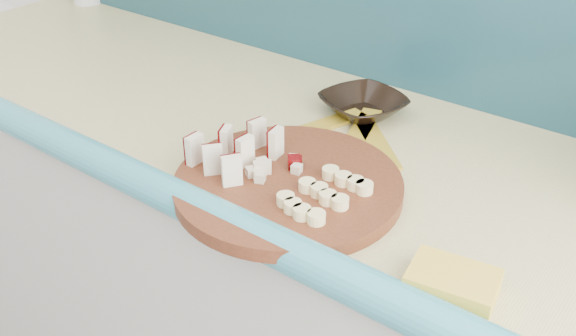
# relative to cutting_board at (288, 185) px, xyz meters

# --- Properties ---
(kitchen_counter) EXTENTS (2.20, 0.63, 0.91)m
(kitchen_counter) POSITION_rel_cutting_board_xyz_m (-0.09, 0.18, -0.46)
(kitchen_counter) COLOR beige
(kitchen_counter) RESTS_ON ground
(cutting_board) EXTENTS (0.41, 0.41, 0.02)m
(cutting_board) POSITION_rel_cutting_board_xyz_m (0.00, 0.00, 0.00)
(cutting_board) COLOR #461F0F
(cutting_board) RESTS_ON kitchen_counter
(apple_wedges) EXTENTS (0.11, 0.15, 0.05)m
(apple_wedges) POSITION_rel_cutting_board_xyz_m (-0.10, -0.01, 0.04)
(apple_wedges) COLOR beige
(apple_wedges) RESTS_ON cutting_board
(apple_chunks) EXTENTS (0.05, 0.06, 0.02)m
(apple_chunks) POSITION_rel_cutting_board_xyz_m (-0.02, 0.00, 0.02)
(apple_chunks) COLOR beige
(apple_chunks) RESTS_ON cutting_board
(banana_slices) EXTENTS (0.11, 0.14, 0.02)m
(banana_slices) POSITION_rel_cutting_board_xyz_m (0.08, -0.01, 0.02)
(banana_slices) COLOR #F5DC96
(banana_slices) RESTS_ON cutting_board
(brown_bowl) EXTENTS (0.20, 0.20, 0.04)m
(brown_bowl) POSITION_rel_cutting_board_xyz_m (-0.05, 0.30, 0.01)
(brown_bowl) COLOR black
(brown_bowl) RESTS_ON kitchen_counter
(sponge) EXTENTS (0.12, 0.09, 0.03)m
(sponge) POSITION_rel_cutting_board_xyz_m (0.31, -0.06, 0.01)
(sponge) COLOR gold
(sponge) RESTS_ON kitchen_counter
(banana_peel) EXTENTS (0.24, 0.20, 0.01)m
(banana_peel) POSITION_rel_cutting_board_xyz_m (-0.02, 0.22, -0.01)
(banana_peel) COLOR gold
(banana_peel) RESTS_ON kitchen_counter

